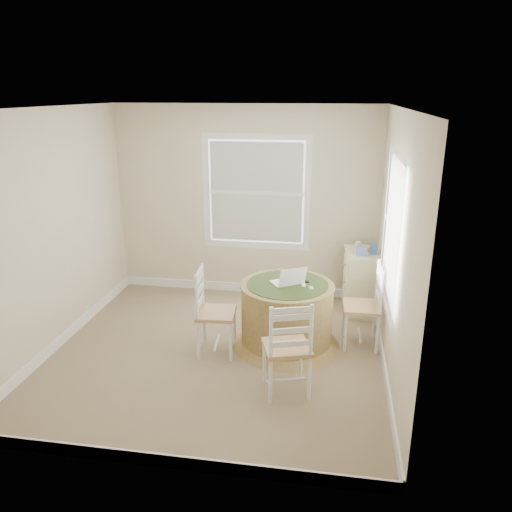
# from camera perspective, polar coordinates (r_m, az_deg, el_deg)

# --- Properties ---
(room) EXTENTS (3.64, 3.64, 2.64)m
(room) POSITION_cam_1_polar(r_m,az_deg,el_deg) (5.24, -2.61, 2.26)
(room) COLOR #8D7859
(room) RESTS_ON ground
(round_table) EXTENTS (1.21, 1.21, 0.74)m
(round_table) POSITION_cam_1_polar(r_m,az_deg,el_deg) (5.61, 3.54, -6.43)
(round_table) COLOR #A08648
(round_table) RESTS_ON ground
(chair_left) EXTENTS (0.44, 0.46, 0.95)m
(chair_left) POSITION_cam_1_polar(r_m,az_deg,el_deg) (5.43, -4.57, -6.49)
(chair_left) COLOR white
(chair_left) RESTS_ON ground
(chair_near) EXTENTS (0.52, 0.51, 0.95)m
(chair_near) POSITION_cam_1_polar(r_m,az_deg,el_deg) (4.75, 3.53, -10.33)
(chair_near) COLOR white
(chair_near) RESTS_ON ground
(chair_right) EXTENTS (0.41, 0.43, 0.95)m
(chair_right) POSITION_cam_1_polar(r_m,az_deg,el_deg) (5.69, 11.98, -5.66)
(chair_right) COLOR white
(chair_right) RESTS_ON ground
(laptop) EXTENTS (0.42, 0.41, 0.23)m
(laptop) POSITION_cam_1_polar(r_m,az_deg,el_deg) (5.48, 3.70, -2.88)
(laptop) COLOR white
(laptop) RESTS_ON round_table
(mouse) EXTENTS (0.08, 0.10, 0.03)m
(mouse) POSITION_cam_1_polar(r_m,az_deg,el_deg) (5.45, 5.43, -3.33)
(mouse) COLOR white
(mouse) RESTS_ON round_table
(phone) EXTENTS (0.06, 0.10, 0.02)m
(phone) POSITION_cam_1_polar(r_m,az_deg,el_deg) (5.39, 6.33, -3.68)
(phone) COLOR #B7BABF
(phone) RESTS_ON round_table
(keys) EXTENTS (0.07, 0.06, 0.02)m
(keys) POSITION_cam_1_polar(r_m,az_deg,el_deg) (5.55, 5.76, -2.97)
(keys) COLOR black
(keys) RESTS_ON round_table
(corner_chest) EXTENTS (0.51, 0.65, 0.82)m
(corner_chest) POSITION_cam_1_polar(r_m,az_deg,el_deg) (6.57, 12.03, -2.91)
(corner_chest) COLOR beige
(corner_chest) RESTS_ON ground
(tissue_box) EXTENTS (0.13, 0.13, 0.10)m
(tissue_box) POSITION_cam_1_polar(r_m,az_deg,el_deg) (6.28, 11.92, 0.53)
(tissue_box) COLOR #6177DD
(tissue_box) RESTS_ON corner_chest
(box_yellow) EXTENTS (0.16, 0.11, 0.06)m
(box_yellow) POSITION_cam_1_polar(r_m,az_deg,el_deg) (6.48, 12.73, 0.84)
(box_yellow) COLOR #E8B051
(box_yellow) RESTS_ON corner_chest
(box_blue) EXTENTS (0.09, 0.09, 0.12)m
(box_blue) POSITION_cam_1_polar(r_m,az_deg,el_deg) (6.36, 13.34, 0.74)
(box_blue) COLOR #325C97
(box_blue) RESTS_ON corner_chest
(cup_cream) EXTENTS (0.07, 0.07, 0.09)m
(cup_cream) POSITION_cam_1_polar(r_m,az_deg,el_deg) (6.56, 11.52, 1.26)
(cup_cream) COLOR beige
(cup_cream) RESTS_ON corner_chest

